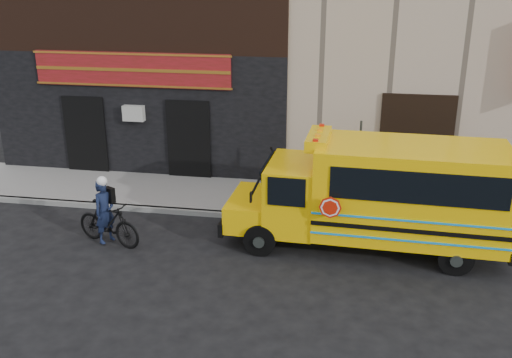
{
  "coord_description": "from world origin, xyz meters",
  "views": [
    {
      "loc": [
        2.03,
        -11.96,
        6.6
      ],
      "look_at": [
        -0.36,
        1.85,
        1.49
      ],
      "focal_mm": 40.0,
      "sensor_mm": 36.0,
      "label": 1
    }
  ],
  "objects_px": {
    "sign_pole": "(359,166)",
    "bicycle": "(108,223)",
    "school_bus": "(381,193)",
    "cyclist": "(105,213)"
  },
  "relations": [
    {
      "from": "bicycle",
      "to": "school_bus",
      "type": "bearing_deg",
      "value": -64.32
    },
    {
      "from": "school_bus",
      "to": "sign_pole",
      "type": "xyz_separation_m",
      "value": [
        -0.55,
        1.75,
        0.07
      ]
    },
    {
      "from": "school_bus",
      "to": "bicycle",
      "type": "xyz_separation_m",
      "value": [
        -6.77,
        -0.92,
        -0.93
      ]
    },
    {
      "from": "sign_pole",
      "to": "bicycle",
      "type": "bearing_deg",
      "value": -156.74
    },
    {
      "from": "bicycle",
      "to": "cyclist",
      "type": "xyz_separation_m",
      "value": [
        -0.08,
        0.04,
        0.25
      ]
    },
    {
      "from": "school_bus",
      "to": "bicycle",
      "type": "distance_m",
      "value": 6.89
    },
    {
      "from": "sign_pole",
      "to": "bicycle",
      "type": "height_order",
      "value": "sign_pole"
    },
    {
      "from": "school_bus",
      "to": "sign_pole",
      "type": "bearing_deg",
      "value": 107.44
    },
    {
      "from": "cyclist",
      "to": "bicycle",
      "type": "bearing_deg",
      "value": -89.38
    },
    {
      "from": "bicycle",
      "to": "cyclist",
      "type": "bearing_deg",
      "value": 81.31
    }
  ]
}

